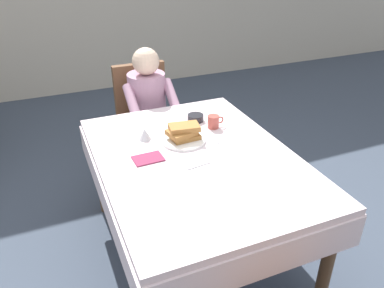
# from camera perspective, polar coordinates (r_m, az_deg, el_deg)

# --- Properties ---
(ground_plane) EXTENTS (14.00, 14.00, 0.00)m
(ground_plane) POSITION_cam_1_polar(r_m,az_deg,el_deg) (2.66, 0.55, -15.65)
(ground_plane) COLOR #3D4756
(dining_table_main) EXTENTS (1.12, 1.52, 0.74)m
(dining_table_main) POSITION_cam_1_polar(r_m,az_deg,el_deg) (2.26, 0.62, -3.78)
(dining_table_main) COLOR silver
(dining_table_main) RESTS_ON ground
(chair_diner) EXTENTS (0.44, 0.45, 0.93)m
(chair_diner) POSITION_cam_1_polar(r_m,az_deg,el_deg) (3.30, -7.13, 4.69)
(chair_diner) COLOR brown
(chair_diner) RESTS_ON ground
(diner_person) EXTENTS (0.40, 0.43, 1.12)m
(diner_person) POSITION_cam_1_polar(r_m,az_deg,el_deg) (3.11, -6.47, 5.95)
(diner_person) COLOR #B2849E
(diner_person) RESTS_ON ground
(plate_breakfast) EXTENTS (0.28, 0.28, 0.02)m
(plate_breakfast) POSITION_cam_1_polar(r_m,az_deg,el_deg) (2.37, -1.35, 0.63)
(plate_breakfast) COLOR white
(plate_breakfast) RESTS_ON dining_table_main
(breakfast_stack) EXTENTS (0.21, 0.16, 0.09)m
(breakfast_stack) POSITION_cam_1_polar(r_m,az_deg,el_deg) (2.35, -1.28, 1.82)
(breakfast_stack) COLOR #A36B33
(breakfast_stack) RESTS_ON plate_breakfast
(cup_coffee) EXTENTS (0.11, 0.08, 0.08)m
(cup_coffee) POSITION_cam_1_polar(r_m,az_deg,el_deg) (2.52, 3.26, 3.36)
(cup_coffee) COLOR #B24C42
(cup_coffee) RESTS_ON dining_table_main
(bowl_butter) EXTENTS (0.11, 0.11, 0.04)m
(bowl_butter) POSITION_cam_1_polar(r_m,az_deg,el_deg) (2.62, 0.53, 3.94)
(bowl_butter) COLOR black
(bowl_butter) RESTS_ON dining_table_main
(syrup_pitcher) EXTENTS (0.08, 0.08, 0.07)m
(syrup_pitcher) POSITION_cam_1_polar(r_m,az_deg,el_deg) (2.39, -7.07, 1.48)
(syrup_pitcher) COLOR silver
(syrup_pitcher) RESTS_ON dining_table_main
(fork_left_of_plate) EXTENTS (0.02, 0.18, 0.00)m
(fork_left_of_plate) POSITION_cam_1_polar(r_m,az_deg,el_deg) (2.30, -5.57, -0.57)
(fork_left_of_plate) COLOR silver
(fork_left_of_plate) RESTS_ON dining_table_main
(knife_right_of_plate) EXTENTS (0.02, 0.20, 0.00)m
(knife_right_of_plate) POSITION_cam_1_polar(r_m,az_deg,el_deg) (2.42, 3.01, 1.13)
(knife_right_of_plate) COLOR silver
(knife_right_of_plate) RESTS_ON dining_table_main
(spoon_near_edge) EXTENTS (0.15, 0.03, 0.00)m
(spoon_near_edge) POSITION_cam_1_polar(r_m,az_deg,el_deg) (2.12, 1.09, -3.24)
(spoon_near_edge) COLOR silver
(spoon_near_edge) RESTS_ON dining_table_main
(napkin_folded) EXTENTS (0.17, 0.13, 0.01)m
(napkin_folded) POSITION_cam_1_polar(r_m,az_deg,el_deg) (2.19, -6.58, -2.18)
(napkin_folded) COLOR #8C2D4C
(napkin_folded) RESTS_ON dining_table_main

